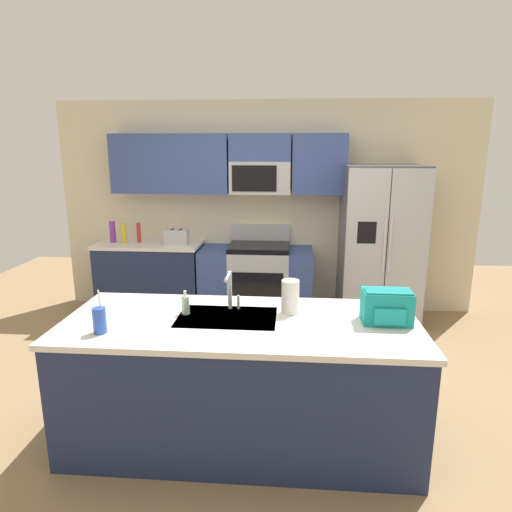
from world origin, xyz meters
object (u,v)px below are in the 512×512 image
at_px(sink_faucet, 230,288).
at_px(soap_dispenser, 185,305).
at_px(bottle_yellow, 124,233).
at_px(paper_towel_roll, 290,297).
at_px(range_oven, 256,281).
at_px(drink_cup_blue, 100,320).
at_px(backpack, 387,306).
at_px(pepper_mill, 139,233).
at_px(refrigerator, 380,246).
at_px(bottle_purple, 113,232).
at_px(toaster, 177,237).

xyz_separation_m(sink_faucet, soap_dispenser, (-0.30, -0.11, -0.10)).
height_order(bottle_yellow, paper_towel_roll, bottle_yellow).
distance_m(range_oven, drink_cup_blue, 2.87).
relative_size(paper_towel_roll, backpack, 0.75).
relative_size(bottle_yellow, paper_towel_roll, 1.03).
bearing_deg(pepper_mill, paper_towel_roll, -50.44).
relative_size(range_oven, backpack, 4.25).
xyz_separation_m(bottle_yellow, soap_dispenser, (1.30, -2.28, -0.06)).
distance_m(refrigerator, pepper_mill, 2.91).
xyz_separation_m(bottle_yellow, bottle_purple, (-0.16, 0.05, 0.01)).
xyz_separation_m(drink_cup_blue, soap_dispenser, (0.46, 0.37, -0.02)).
distance_m(pepper_mill, drink_cup_blue, 2.79).
bearing_deg(drink_cup_blue, bottle_purple, 110.43).
relative_size(bottle_purple, soap_dispenser, 1.53).
xyz_separation_m(range_oven, pepper_mill, (-1.45, -0.00, 0.58)).
xyz_separation_m(paper_towel_roll, backpack, (0.64, -0.13, -0.00)).
xyz_separation_m(range_oven, refrigerator, (1.46, -0.07, 0.48)).
xyz_separation_m(bottle_purple, sink_faucet, (1.77, -2.23, 0.04)).
relative_size(range_oven, bottle_purple, 5.22).
height_order(pepper_mill, bottle_purple, bottle_purple).
distance_m(range_oven, pepper_mill, 1.56).
bearing_deg(refrigerator, sink_faucet, -124.11).
bearing_deg(paper_towel_roll, toaster, 122.01).
bearing_deg(range_oven, pepper_mill, -179.90).
bearing_deg(sink_faucet, range_oven, 89.78).
distance_m(range_oven, toaster, 1.11).
distance_m(refrigerator, soap_dispenser, 2.88).
bearing_deg(drink_cup_blue, sink_faucet, 31.67).
distance_m(refrigerator, paper_towel_roll, 2.43).
bearing_deg(drink_cup_blue, toaster, 94.10).
height_order(range_oven, paper_towel_roll, paper_towel_roll).
bearing_deg(range_oven, sink_faucet, -90.22).
bearing_deg(range_oven, bottle_yellow, -177.82).
xyz_separation_m(refrigerator, paper_towel_roll, (-1.04, -2.19, 0.09)).
relative_size(drink_cup_blue, backpack, 0.89).
relative_size(range_oven, bottle_yellow, 5.51).
bearing_deg(toaster, bottle_purple, 176.87).
relative_size(refrigerator, drink_cup_blue, 6.47).
bearing_deg(paper_towel_roll, refrigerator, 64.67).
relative_size(drink_cup_blue, paper_towel_roll, 1.19).
height_order(pepper_mill, drink_cup_blue, drink_cup_blue).
height_order(soap_dispenser, backpack, backpack).
bearing_deg(refrigerator, pepper_mill, 178.63).
relative_size(soap_dispenser, backpack, 0.53).
relative_size(sink_faucet, paper_towel_roll, 1.17).
xyz_separation_m(bottle_purple, paper_towel_roll, (2.20, -2.26, -0.01)).
bearing_deg(drink_cup_blue, soap_dispenser, 38.47).
bearing_deg(soap_dispenser, range_oven, 82.42).
bearing_deg(bottle_purple, backpack, -40.05).
bearing_deg(bottle_yellow, bottle_purple, 161.67).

